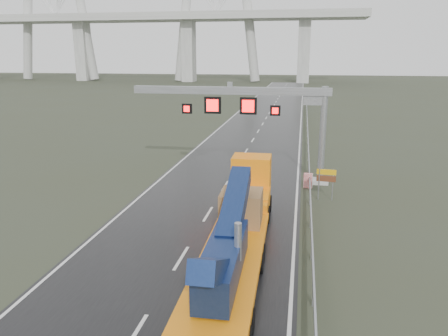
% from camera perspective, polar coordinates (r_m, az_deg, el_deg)
% --- Properties ---
extents(ground, '(400.00, 400.00, 0.00)m').
position_cam_1_polar(ground, '(17.94, -9.20, -17.18)').
color(ground, '#343827').
rests_on(ground, ground).
extents(road, '(11.00, 200.00, 0.02)m').
position_cam_1_polar(road, '(55.38, 4.49, 4.81)').
color(road, black).
rests_on(road, ground).
extents(guardrail, '(0.20, 140.00, 1.40)m').
position_cam_1_polar(guardrail, '(45.17, 10.94, 3.24)').
color(guardrail, gray).
rests_on(guardrail, ground).
extents(sign_gantry, '(14.90, 1.20, 7.42)m').
position_cam_1_polar(sign_gantry, '(32.69, 4.44, 7.92)').
color(sign_gantry, '#A2A29D').
rests_on(sign_gantry, ground).
extents(heavy_haul_truck, '(2.91, 17.69, 4.14)m').
position_cam_1_polar(heavy_haul_truck, '(21.08, 1.91, -7.09)').
color(heavy_haul_truck, orange).
rests_on(heavy_haul_truck, ground).
extents(exit_sign_pair, '(1.26, 0.15, 2.15)m').
position_cam_1_polar(exit_sign_pair, '(29.48, 13.19, -1.32)').
color(exit_sign_pair, gray).
rests_on(exit_sign_pair, ground).
extents(striped_barrier, '(0.66, 0.41, 1.06)m').
position_cam_1_polar(striped_barrier, '(32.26, 10.93, -1.62)').
color(striped_barrier, red).
rests_on(striped_barrier, ground).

